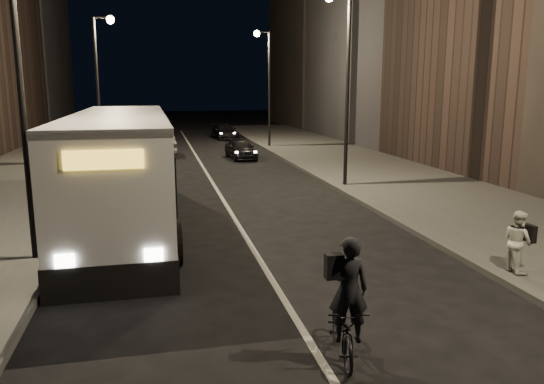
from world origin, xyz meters
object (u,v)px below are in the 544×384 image
streetlight_right_mid (342,64)px  cyclist_on_bicycle (344,317)px  car_near (241,149)px  car_far (225,131)px  streetlight_right_far (266,73)px  city_bus (122,164)px  streetlight_left_far (101,69)px  car_mid (160,145)px  pedestrian_woman (518,241)px  streetlight_left_near (29,45)px

streetlight_right_mid → cyclist_on_bicycle: (-4.93, -14.20, -4.66)m
car_near → car_far: bearing=82.1°
streetlight_right_far → city_bus: 22.43m
streetlight_left_far → car_mid: bearing=44.4°
pedestrian_woman → car_mid: 25.78m
city_bus → cyclist_on_bicycle: city_bus is taller
city_bus → car_far: (6.89, 27.89, -1.31)m
cyclist_on_bicycle → car_far: (2.89, 37.80, -0.07)m
streetlight_left_far → car_near: bearing=4.0°
pedestrian_woman → car_near: pedestrian_woman is taller
streetlight_right_far → streetlight_left_far: same height
streetlight_left_far → car_near: 9.27m
city_bus → car_near: city_bus is taller
streetlight_left_far → car_mid: size_ratio=1.87×
car_near → car_mid: (-4.86, 2.46, 0.09)m
city_bus → cyclist_on_bicycle: 10.76m
streetlight_right_far → pedestrian_woman: size_ratio=5.57×
streetlight_left_far → car_far: streetlight_left_far is taller
streetlight_left_far → streetlight_right_far: bearing=29.4°
streetlight_left_far → car_near: streetlight_left_far is taller
streetlight_left_near → city_bus: streetlight_left_near is taller
streetlight_right_far → streetlight_left_far: 12.24m
streetlight_right_mid → car_far: size_ratio=1.86×
cyclist_on_bicycle → streetlight_right_far: bearing=91.0°
streetlight_right_far → car_near: bearing=-116.6°
cyclist_on_bicycle → streetlight_right_mid: bearing=81.1°
streetlight_right_mid → city_bus: 10.48m
streetlight_right_far → city_bus: size_ratio=0.61×
car_near → car_mid: car_mid is taller
car_near → city_bus: bearing=-117.6°
streetlight_right_mid → pedestrian_woman: 12.38m
streetlight_right_mid → cyclist_on_bicycle: 15.74m
streetlight_left_near → city_bus: bearing=65.0°
car_near → streetlight_right_far: bearing=58.5°
streetlight_right_far → streetlight_right_mid: bearing=-90.0°
streetlight_left_far → car_mid: (3.08, 3.02, -4.65)m
streetlight_right_far → cyclist_on_bicycle: (-4.93, -30.20, -4.66)m
streetlight_right_far → cyclist_on_bicycle: size_ratio=3.84×
car_far → streetlight_right_far: bearing=-80.7°
streetlight_right_far → city_bus: (-8.93, -20.29, -3.41)m
streetlight_right_far → streetlight_left_far: (-10.66, -6.00, 0.00)m
streetlight_right_mid → city_bus: (-8.93, -4.29, -3.41)m
streetlight_left_near → cyclist_on_bicycle: streetlight_left_near is taller
car_near → car_far: 13.06m
car_far → city_bus: bearing=-109.6°
streetlight_right_mid → pedestrian_woman: streetlight_right_mid is taller
car_mid → car_far: 11.94m
streetlight_right_far → pedestrian_woman: (0.27, -27.54, -4.47)m
pedestrian_woman → car_near: bearing=6.2°
streetlight_right_mid → cyclist_on_bicycle: bearing=-109.2°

